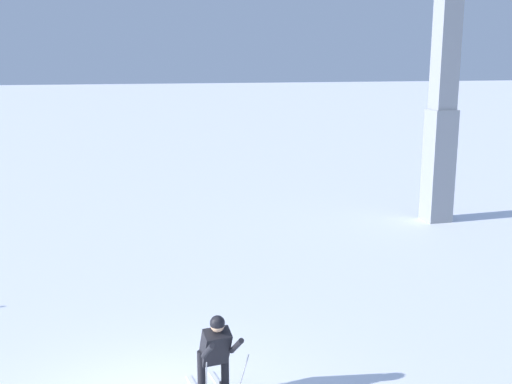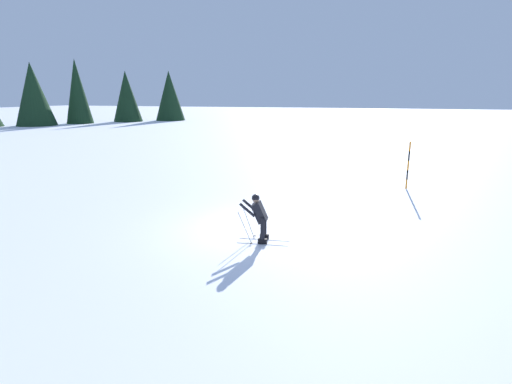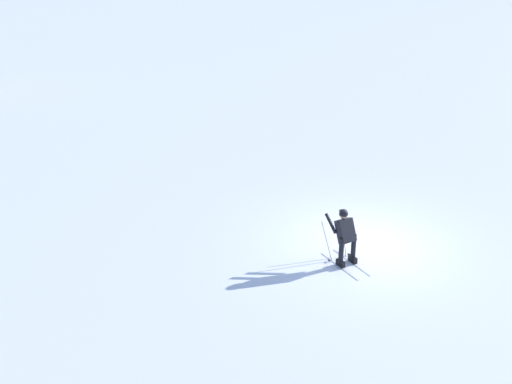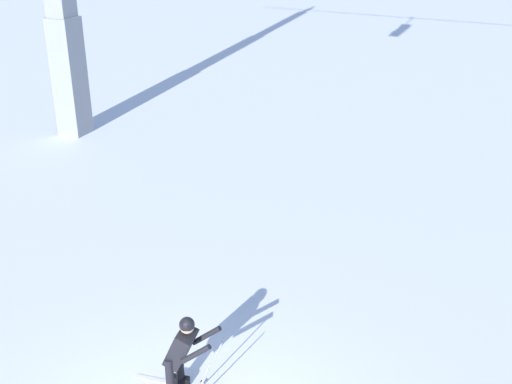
% 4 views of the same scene
% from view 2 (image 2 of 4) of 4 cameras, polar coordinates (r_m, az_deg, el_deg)
% --- Properties ---
extents(ground_plane, '(260.00, 260.00, 0.00)m').
position_cam_2_polar(ground_plane, '(13.27, -0.83, -5.38)').
color(ground_plane, white).
extents(skier_carving_main, '(1.64, 0.80, 1.63)m').
position_cam_2_polar(skier_carving_main, '(11.87, 0.47, -3.34)').
color(skier_carving_main, white).
rests_on(skier_carving_main, ground_plane).
extents(trail_marker_pole, '(0.07, 0.28, 2.28)m').
position_cam_2_polar(trail_marker_pole, '(19.99, 21.37, 3.88)').
color(trail_marker_pole, orange).
rests_on(trail_marker_pole, ground_plane).
extents(tree_line_ridge, '(26.47, 28.12, 9.94)m').
position_cam_2_polar(tree_line_ridge, '(69.04, -25.58, 12.52)').
color(tree_line_ridge, black).
rests_on(tree_line_ridge, ground_plane).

